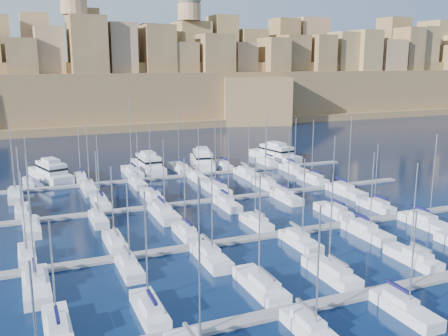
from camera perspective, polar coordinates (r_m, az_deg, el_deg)
name	(u,v)px	position (r m, az deg, el deg)	size (l,w,h in m)	color
ground	(245,214)	(89.14, 2.39, -5.28)	(600.00, 600.00, 0.00)	black
pontoon_near	(369,293)	(62.17, 16.24, -13.59)	(84.00, 2.00, 0.40)	slate
pontoon_mid_near	(277,234)	(78.96, 6.13, -7.52)	(84.00, 2.00, 0.40)	slate
pontoon_mid_far	(223,199)	(97.84, -0.11, -3.55)	(84.00, 2.00, 0.40)	slate
pontoon_far	(187,176)	(117.81, -4.25, -0.87)	(84.00, 2.00, 0.40)	slate
sailboat_0	(57,328)	(54.65, -18.51, -16.91)	(2.56, 8.55, 12.01)	silver
sailboat_1	(150,310)	(55.78, -8.50, -15.72)	(2.54, 8.46, 13.90)	silver
sailboat_2	(261,285)	(60.64, 4.24, -13.21)	(2.94, 9.80, 14.68)	silver
sailboat_3	(331,272)	(65.23, 12.17, -11.58)	(2.85, 9.50, 13.60)	silver
sailboat_4	(413,258)	(72.72, 20.81, -9.59)	(2.63, 8.77, 13.98)	silver
sailboat_8	(312,331)	(52.19, 10.04, -17.88)	(2.64, 8.78, 14.04)	silver
sailboat_9	(405,309)	(58.72, 19.93, -14.88)	(2.61, 8.71, 12.18)	silver
sailboat_12	(27,255)	(74.24, -21.59, -9.22)	(2.27, 7.55, 12.61)	silver
sailboat_13	(115,242)	(75.52, -12.36, -8.26)	(2.47, 8.23, 12.19)	silver
sailboat_14	(186,232)	(77.87, -4.33, -7.36)	(2.36, 7.87, 12.66)	silver
sailboat_15	(256,222)	(82.46, 3.73, -6.23)	(2.47, 8.24, 11.83)	silver
sailboat_16	(334,211)	(90.30, 12.41, -4.84)	(2.65, 8.84, 14.40)	silver
sailboat_17	(376,206)	(95.51, 17.00, -4.17)	(2.49, 8.29, 12.50)	silver
sailboat_18	(36,285)	(64.40, -20.67, -12.43)	(3.03, 10.11, 14.51)	silver
sailboat_19	(129,267)	(66.51, -10.78, -11.06)	(2.37, 7.88, 12.11)	silver
sailboat_20	(211,256)	(68.63, -1.54, -10.05)	(2.85, 9.51, 15.56)	silver
sailboat_21	(300,241)	(74.98, 8.69, -8.24)	(2.60, 8.66, 13.43)	silver
sailboat_22	(367,232)	(81.05, 16.00, -7.00)	(2.91, 9.70, 13.70)	silver
sailboat_23	(426,223)	(88.54, 22.11, -5.79)	(3.05, 10.15, 15.72)	silver
sailboat_24	(22,211)	(95.31, -22.09, -4.58)	(2.36, 7.88, 12.38)	silver
sailboat_25	(100,202)	(96.69, -13.95, -3.78)	(2.64, 8.78, 13.64)	silver
sailboat_26	(152,196)	(98.75, -8.22, -3.20)	(2.73, 9.12, 15.64)	silver
sailboat_27	(217,189)	(103.33, -0.86, -2.37)	(3.01, 10.05, 16.12)	silver
sailboat_28	(266,184)	(107.35, 4.84, -1.87)	(2.62, 8.72, 14.24)	silver
sailboat_29	(313,179)	(113.42, 10.13, -1.26)	(2.75, 9.16, 14.31)	silver
sailboat_30	(32,227)	(85.64, -21.14, -6.34)	(2.63, 8.76, 13.13)	silver
sailboat_31	(98,219)	(86.84, -14.17, -5.63)	(2.35, 7.85, 12.63)	silver
sailboat_32	(164,213)	(87.81, -6.89, -5.11)	(3.13, 10.43, 14.04)	silver
sailboat_33	(227,204)	(92.69, 0.37, -4.10)	(2.53, 8.42, 14.32)	silver
sailboat_34	(286,197)	(97.92, 7.14, -3.31)	(2.65, 8.83, 14.09)	silver
sailboat_35	(346,191)	(104.56, 13.76, -2.55)	(3.08, 10.27, 16.54)	silver
sailboat_36	(28,183)	(116.51, -21.48, -1.59)	(2.28, 7.60, 10.85)	silver
sailboat_37	(81,178)	(117.52, -16.03, -1.09)	(2.49, 8.28, 12.43)	silver
sailboat_38	(132,172)	(120.63, -10.44, -0.44)	(3.26, 10.86, 18.41)	silver
sailboat_39	(180,168)	(123.48, -5.08, -0.01)	(3.18, 10.61, 15.04)	silver
sailboat_40	(222,165)	(126.36, -0.24, 0.31)	(2.65, 8.83, 13.02)	silver
sailboat_41	(267,162)	(131.37, 4.97, 0.72)	(2.42, 8.07, 13.80)	silver
sailboat_42	(15,195)	(106.57, -22.73, -2.89)	(2.77, 9.24, 15.16)	silver
sailboat_43	(89,188)	(107.52, -15.14, -2.23)	(2.68, 8.93, 14.86)	silver
sailboat_44	(138,183)	(109.70, -9.82, -1.72)	(2.41, 8.04, 12.16)	silver
sailboat_45	(198,178)	(113.36, -2.98, -1.10)	(2.49, 8.29, 12.82)	silver
sailboat_46	(247,174)	(117.12, 2.68, -0.65)	(2.99, 9.97, 13.39)	silver
sailboat_47	(293,169)	(123.03, 7.93, -0.13)	(2.91, 9.71, 13.54)	silver
motor_yacht_a	(51,172)	(120.90, -19.18, -0.44)	(9.20, 16.80, 5.25)	silver
motor_yacht_b	(148,164)	(124.18, -8.67, 0.42)	(5.18, 16.08, 5.25)	silver
motor_yacht_c	(202,160)	(128.58, -2.48, 0.95)	(8.80, 17.18, 5.25)	silver
motor_yacht_d	(275,154)	(137.68, 5.86, 1.65)	(8.25, 17.86, 5.25)	silver
fortified_city	(99,88)	(235.24, -14.14, 8.89)	(460.00, 108.95, 59.52)	brown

